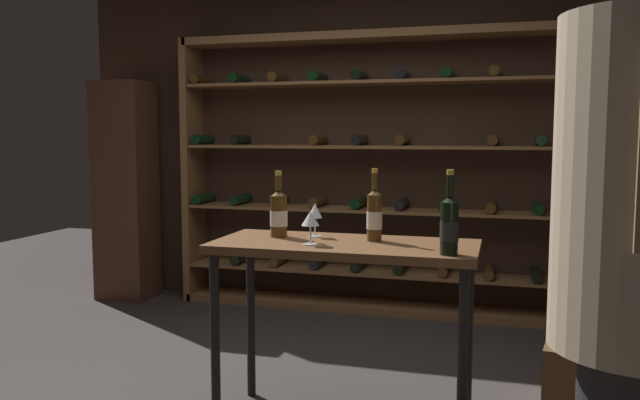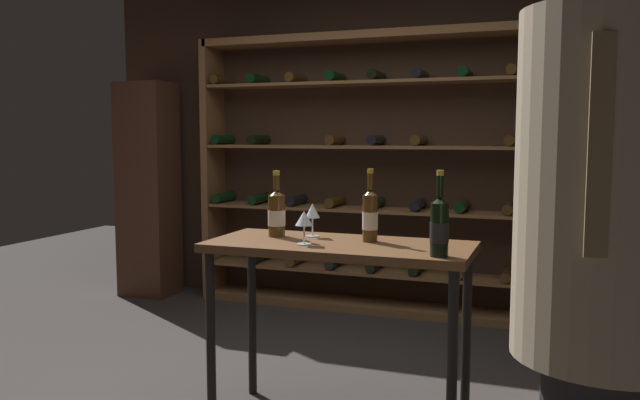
{
  "view_description": "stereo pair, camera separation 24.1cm",
  "coord_description": "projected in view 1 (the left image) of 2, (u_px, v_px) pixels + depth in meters",
  "views": [
    {
      "loc": [
        1.11,
        -3.0,
        1.39
      ],
      "look_at": [
        0.2,
        0.16,
        1.05
      ],
      "focal_mm": 36.25,
      "sensor_mm": 36.0,
      "label": 1
    },
    {
      "loc": [
        1.34,
        -2.93,
        1.39
      ],
      "look_at": [
        0.2,
        0.16,
        1.05
      ],
      "focal_mm": 36.25,
      "sensor_mm": 36.0,
      "label": 2
    }
  ],
  "objects": [
    {
      "name": "back_wall",
      "position": [
        364.0,
        128.0,
        5.22
      ],
      "size": [
        4.81,
        0.1,
        2.89
      ],
      "primitive_type": "cube",
      "color": "#3D2B1E",
      "rests_on": "ground"
    },
    {
      "name": "wine_rack",
      "position": [
        379.0,
        175.0,
        5.01
      ],
      "size": [
        3.27,
        0.32,
        2.17
      ],
      "color": "brown",
      "rests_on": "ground"
    },
    {
      "name": "tasting_table",
      "position": [
        344.0,
        265.0,
        3.01
      ],
      "size": [
        1.23,
        0.54,
        0.89
      ],
      "color": "brown",
      "rests_on": "ground"
    },
    {
      "name": "wine_crate",
      "position": [
        595.0,
        379.0,
        3.24
      ],
      "size": [
        0.53,
        0.41,
        0.33
      ],
      "primitive_type": "cube",
      "rotation": [
        0.0,
        0.0,
        -0.15
      ],
      "color": "brown",
      "rests_on": "ground"
    },
    {
      "name": "display_cabinet",
      "position": [
        126.0,
        191.0,
        5.46
      ],
      "size": [
        0.44,
        0.36,
        1.83
      ],
      "primitive_type": "cube",
      "color": "#4C2D1E",
      "rests_on": "ground"
    },
    {
      "name": "wine_bottle_green_slim",
      "position": [
        374.0,
        215.0,
        3.03
      ],
      "size": [
        0.07,
        0.07,
        0.34
      ],
      "color": "#4C3314",
      "rests_on": "tasting_table"
    },
    {
      "name": "wine_bottle_red_label",
      "position": [
        279.0,
        213.0,
        3.15
      ],
      "size": [
        0.09,
        0.09,
        0.32
      ],
      "color": "#4C3314",
      "rests_on": "tasting_table"
    },
    {
      "name": "wine_bottle_black_capsule",
      "position": [
        449.0,
        225.0,
        2.68
      ],
      "size": [
        0.08,
        0.08,
        0.36
      ],
      "color": "black",
      "rests_on": "tasting_table"
    },
    {
      "name": "wine_glass_stemmed_left",
      "position": [
        310.0,
        220.0,
        2.93
      ],
      "size": [
        0.08,
        0.08,
        0.15
      ],
      "color": "silver",
      "rests_on": "tasting_table"
    },
    {
      "name": "wine_glass_stemmed_center",
      "position": [
        315.0,
        212.0,
        3.15
      ],
      "size": [
        0.07,
        0.07,
        0.16
      ],
      "color": "silver",
      "rests_on": "tasting_table"
    }
  ]
}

